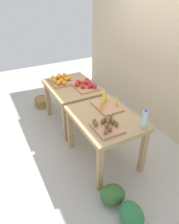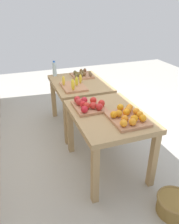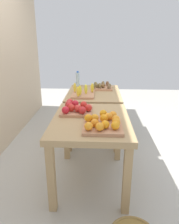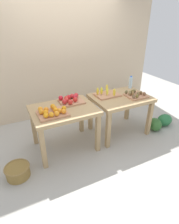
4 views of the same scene
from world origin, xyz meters
The scene contains 11 objects.
ground_plane centered at (0.00, 0.00, 0.00)m, with size 8.00×8.00×0.00m, color #ADAAA1.
back_wall centered at (0.00, 1.35, 1.50)m, with size 4.40×0.12×3.00m, color #CCB492.
display_table_left centered at (-0.56, 0.00, 0.65)m, with size 1.04×0.80×0.76m.
display_table_right centered at (0.56, 0.00, 0.65)m, with size 1.04×0.80×0.76m.
orange_bin centered at (-0.77, -0.12, 0.81)m, with size 0.44×0.37×0.11m.
apple_bin centered at (-0.37, 0.18, 0.81)m, with size 0.41×0.35×0.11m.
banana_crate centered at (0.35, 0.15, 0.80)m, with size 0.44×0.32×0.17m.
kiwi_bin centered at (0.80, -0.12, 0.80)m, with size 0.36×0.32×0.10m.
water_bottle centered at (0.99, 0.29, 0.88)m, with size 0.07×0.07×0.25m.
watermelon_pile centered at (1.42, -0.27, 0.13)m, with size 0.65×0.37×0.25m.
wicker_basket centered at (-1.42, -0.35, 0.10)m, with size 0.36×0.36×0.19m.
Camera 4 is at (-1.37, -2.58, 2.10)m, focal length 29.66 mm.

